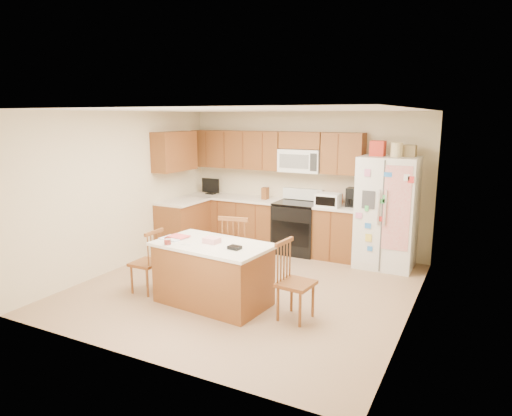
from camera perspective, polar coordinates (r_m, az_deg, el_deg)
The scene contains 9 objects.
ground at distance 6.68m, azimuth -1.23°, elevation -9.84°, with size 4.50×4.50×0.00m, color #9D775D.
room_shell at distance 6.30m, azimuth -1.29°, elevation 2.46°, with size 4.60×4.60×2.52m.
cabinetry at distance 8.40m, azimuth -1.35°, elevation 1.09°, with size 3.36×1.56×2.15m.
stove at distance 8.21m, azimuth 5.19°, elevation -2.34°, with size 0.76×0.65×1.13m.
refrigerator at distance 7.62m, azimuth 16.07°, elevation -0.38°, with size 0.90×0.79×2.04m.
island at distance 6.02m, azimuth -5.39°, elevation -8.10°, with size 1.57×1.01×0.91m.
windsor_chair_left at distance 6.54m, azimuth -13.39°, elevation -6.66°, with size 0.37×0.39×0.90m.
windsor_chair_back at distance 6.56m, azimuth -2.36°, elevation -5.62°, with size 0.52×0.51×1.06m.
windsor_chair_right at distance 5.57m, azimuth 4.78°, elevation -9.28°, with size 0.44×0.46×0.97m.
Camera 1 is at (2.96, -5.47, 2.42)m, focal length 32.00 mm.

